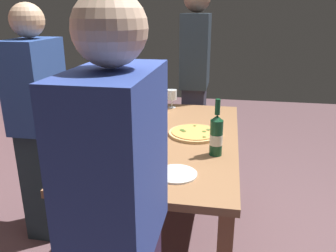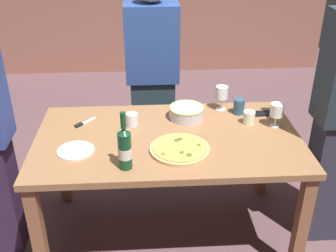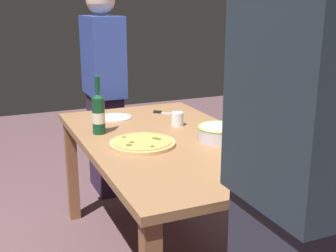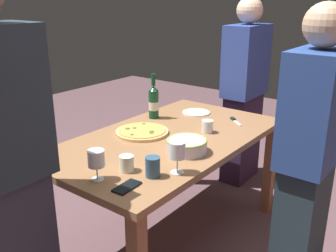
# 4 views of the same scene
# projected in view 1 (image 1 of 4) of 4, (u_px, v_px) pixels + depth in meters

# --- Properties ---
(ground_plane) EXTENTS (8.00, 8.00, 0.00)m
(ground_plane) POSITION_uv_depth(u_px,v_px,m) (168.00, 233.00, 2.47)
(ground_plane) COLOR brown
(dining_table) EXTENTS (1.60, 0.90, 0.75)m
(dining_table) POSITION_uv_depth(u_px,v_px,m) (168.00, 149.00, 2.26)
(dining_table) COLOR #916441
(dining_table) RESTS_ON ground
(pizza) EXTENTS (0.34, 0.34, 0.03)m
(pizza) POSITION_uv_depth(u_px,v_px,m) (195.00, 133.00, 2.25)
(pizza) COLOR #DDAF6F
(pizza) RESTS_ON dining_table
(serving_bowl) EXTENTS (0.23, 0.23, 0.08)m
(serving_bowl) POSITION_uv_depth(u_px,v_px,m) (138.00, 121.00, 2.38)
(serving_bowl) COLOR silver
(serving_bowl) RESTS_ON dining_table
(wine_bottle) EXTENTS (0.07, 0.07, 0.33)m
(wine_bottle) POSITION_uv_depth(u_px,v_px,m) (216.00, 135.00, 1.91)
(wine_bottle) COLOR #124426
(wine_bottle) RESTS_ON dining_table
(wine_glass_near_pizza) EXTENTS (0.08, 0.08, 0.15)m
(wine_glass_near_pizza) POSITION_uv_depth(u_px,v_px,m) (172.00, 95.00, 2.85)
(wine_glass_near_pizza) COLOR white
(wine_glass_near_pizza) RESTS_ON dining_table
(wine_glass_by_bottle) EXTENTS (0.08, 0.08, 0.17)m
(wine_glass_by_bottle) POSITION_uv_depth(u_px,v_px,m) (131.00, 101.00, 2.61)
(wine_glass_by_bottle) COLOR white
(wine_glass_by_bottle) RESTS_ON dining_table
(cup_amber) EXTENTS (0.07, 0.07, 0.10)m
(cup_amber) POSITION_uv_depth(u_px,v_px,m) (144.00, 107.00, 2.72)
(cup_amber) COLOR #2E5270
(cup_amber) RESTS_ON dining_table
(cup_ceramic) EXTENTS (0.07, 0.07, 0.08)m
(cup_ceramic) POSITION_uv_depth(u_px,v_px,m) (163.00, 108.00, 2.73)
(cup_ceramic) COLOR silver
(cup_ceramic) RESTS_ON dining_table
(cup_spare) EXTENTS (0.07, 0.07, 0.08)m
(cup_spare) POSITION_uv_depth(u_px,v_px,m) (136.00, 141.00, 2.04)
(cup_spare) COLOR white
(cup_spare) RESTS_ON dining_table
(side_plate) EXTENTS (0.21, 0.21, 0.01)m
(side_plate) POSITION_uv_depth(u_px,v_px,m) (176.00, 174.00, 1.71)
(side_plate) COLOR white
(side_plate) RESTS_ON dining_table
(cell_phone) EXTENTS (0.15, 0.08, 0.01)m
(cell_phone) POSITION_uv_depth(u_px,v_px,m) (151.00, 107.00, 2.88)
(cell_phone) COLOR black
(cell_phone) RESTS_ON dining_table
(pizza_knife) EXTENTS (0.12, 0.14, 0.02)m
(pizza_knife) POSITION_uv_depth(u_px,v_px,m) (114.00, 169.00, 1.76)
(pizza_knife) COLOR silver
(pizza_knife) RESTS_ON dining_table
(person_host) EXTENTS (0.43, 0.24, 1.74)m
(person_host) POSITION_uv_depth(u_px,v_px,m) (195.00, 83.00, 3.18)
(person_host) COLOR #2F2F3E
(person_host) RESTS_ON ground
(person_guest_left) EXTENTS (0.45, 0.24, 1.59)m
(person_guest_left) POSITION_uv_depth(u_px,v_px,m) (121.00, 240.00, 1.15)
(person_guest_left) COLOR #321F3B
(person_guest_left) RESTS_ON ground
(person_guest_right) EXTENTS (0.40, 0.24, 1.58)m
(person_guest_right) POSITION_uv_depth(u_px,v_px,m) (40.00, 125.00, 2.30)
(person_guest_right) COLOR #22323B
(person_guest_right) RESTS_ON ground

